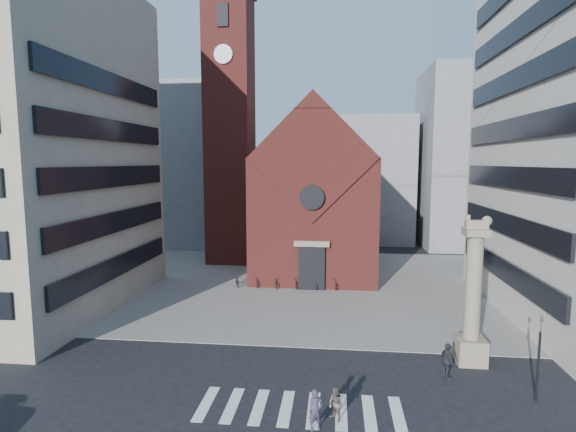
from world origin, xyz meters
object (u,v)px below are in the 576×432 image
at_px(traffic_light, 539,356).
at_px(pedestrian_1, 336,404).
at_px(pedestrian_0, 316,410).
at_px(lion_column, 473,305).
at_px(pedestrian_2, 447,361).
at_px(scooter_0, 237,281).

relative_size(traffic_light, pedestrian_1, 2.77).
bearing_deg(pedestrian_0, lion_column, 17.87).
distance_m(lion_column, pedestrian_0, 11.75).
bearing_deg(pedestrian_2, traffic_light, -132.58).
height_order(traffic_light, pedestrian_1, traffic_light).
bearing_deg(traffic_light, scooter_0, 135.98).
distance_m(traffic_light, pedestrian_2, 4.42).
relative_size(traffic_light, scooter_0, 2.32).
bearing_deg(lion_column, pedestrian_1, -138.85).
bearing_deg(scooter_0, pedestrian_2, -64.57).
xyz_separation_m(pedestrian_0, pedestrian_1, (0.88, 0.76, -0.13)).
relative_size(pedestrian_1, pedestrian_2, 0.79).
relative_size(pedestrian_1, scooter_0, 0.84).
bearing_deg(scooter_0, traffic_light, -61.18).
bearing_deg(pedestrian_0, pedestrian_2, 15.03).
relative_size(pedestrian_2, scooter_0, 1.07).
relative_size(traffic_light, pedestrian_2, 2.17).
distance_m(lion_column, pedestrian_2, 3.75).
xyz_separation_m(pedestrian_1, pedestrian_2, (5.95, 4.62, 0.21)).
height_order(traffic_light, scooter_0, traffic_light).
bearing_deg(pedestrian_2, lion_column, -56.88).
bearing_deg(pedestrian_1, pedestrian_2, 84.28).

